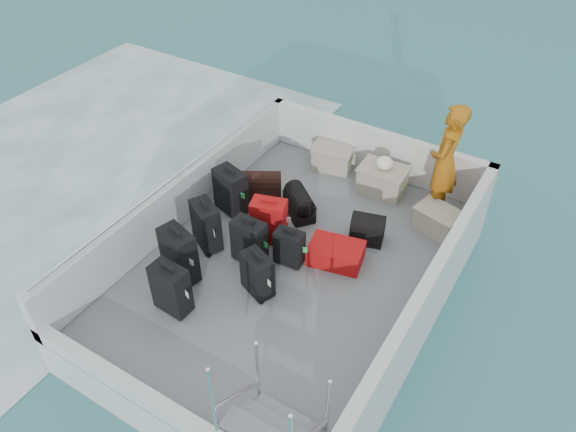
# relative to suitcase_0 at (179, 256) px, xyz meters

# --- Properties ---
(ground) EXTENTS (160.00, 160.00, 0.00)m
(ground) POSITION_rel_suitcase_0_xyz_m (1.03, 0.89, -0.98)
(ground) COLOR #1D6066
(ground) RESTS_ON ground
(wake_foam) EXTENTS (10.00, 10.00, 0.00)m
(wake_foam) POSITION_rel_suitcase_0_xyz_m (-3.77, 0.89, -0.98)
(wake_foam) COLOR white
(wake_foam) RESTS_ON ground
(ferry_hull) EXTENTS (3.60, 5.00, 0.60)m
(ferry_hull) POSITION_rel_suitcase_0_xyz_m (1.03, 0.89, -0.68)
(ferry_hull) COLOR silver
(ferry_hull) RESTS_ON ground
(deck) EXTENTS (3.30, 4.70, 0.02)m
(deck) POSITION_rel_suitcase_0_xyz_m (1.03, 0.89, -0.37)
(deck) COLOR slate
(deck) RESTS_ON ferry_hull
(deck_fittings) EXTENTS (3.60, 5.00, 0.90)m
(deck_fittings) POSITION_rel_suitcase_0_xyz_m (1.37, 0.57, 0.01)
(deck_fittings) COLOR silver
(deck_fittings) RESTS_ON deck
(suitcase_0) EXTENTS (0.52, 0.38, 0.72)m
(suitcase_0) POSITION_rel_suitcase_0_xyz_m (0.00, 0.00, 0.00)
(suitcase_0) COLOR black
(suitcase_0) RESTS_ON deck
(suitcase_1) EXTENTS (0.51, 0.43, 0.66)m
(suitcase_1) POSITION_rel_suitcase_0_xyz_m (-0.08, 0.63, -0.03)
(suitcase_1) COLOR black
(suitcase_1) RESTS_ON deck
(suitcase_2) EXTENTS (0.52, 0.39, 0.66)m
(suitcase_2) POSITION_rel_suitcase_0_xyz_m (-0.24, 1.37, -0.03)
(suitcase_2) COLOR black
(suitcase_2) RESTS_ON deck
(suitcase_3) EXTENTS (0.44, 0.27, 0.65)m
(suitcase_3) POSITION_rel_suitcase_0_xyz_m (0.25, -0.44, -0.03)
(suitcase_3) COLOR black
(suitcase_3) RESTS_ON deck
(suitcase_4) EXTENTS (0.42, 0.26, 0.62)m
(suitcase_4) POSITION_rel_suitcase_0_xyz_m (0.54, 0.68, -0.05)
(suitcase_4) COLOR black
(suitcase_4) RESTS_ON deck
(suitcase_5) EXTENTS (0.51, 0.39, 0.62)m
(suitcase_5) POSITION_rel_suitcase_0_xyz_m (0.54, 1.14, -0.05)
(suitcase_5) COLOR #AB0D10
(suitcase_5) RESTS_ON deck
(suitcase_6) EXTENTS (0.46, 0.37, 0.56)m
(suitcase_6) POSITION_rel_suitcase_0_xyz_m (0.93, 0.29, -0.08)
(suitcase_6) COLOR black
(suitcase_6) RESTS_ON deck
(suitcase_7) EXTENTS (0.37, 0.23, 0.51)m
(suitcase_7) POSITION_rel_suitcase_0_xyz_m (0.99, 0.90, -0.11)
(suitcase_7) COLOR black
(suitcase_7) RESTS_ON deck
(suitcase_8) EXTENTS (0.75, 0.57, 0.26)m
(suitcase_8) POSITION_rel_suitcase_0_xyz_m (1.48, 1.23, -0.23)
(suitcase_8) COLOR #AB0D10
(suitcase_8) RESTS_ON deck
(duffel_0) EXTENTS (0.66, 0.56, 0.32)m
(duffel_0) POSITION_rel_suitcase_0_xyz_m (-0.07, 1.85, -0.20)
(duffel_0) COLOR black
(duffel_0) RESTS_ON deck
(duffel_1) EXTENTS (0.60, 0.57, 0.32)m
(duffel_1) POSITION_rel_suitcase_0_xyz_m (0.62, 1.79, -0.20)
(duffel_1) COLOR black
(duffel_1) RESTS_ON deck
(duffel_2) EXTENTS (0.49, 0.40, 0.32)m
(duffel_2) POSITION_rel_suitcase_0_xyz_m (1.64, 1.80, -0.20)
(duffel_2) COLOR black
(duffel_2) RESTS_ON deck
(crate_0) EXTENTS (0.58, 0.44, 0.32)m
(crate_0) POSITION_rel_suitcase_0_xyz_m (0.43, 3.09, -0.20)
(crate_0) COLOR #AEA798
(crate_0) RESTS_ON deck
(crate_1) EXTENTS (0.64, 0.51, 0.34)m
(crate_1) POSITION_rel_suitcase_0_xyz_m (0.48, 3.03, -0.19)
(crate_1) COLOR #AEA798
(crate_1) RESTS_ON deck
(crate_2) EXTENTS (0.65, 0.46, 0.39)m
(crate_2) POSITION_rel_suitcase_0_xyz_m (1.37, 2.87, -0.17)
(crate_2) COLOR #AEA798
(crate_2) RESTS_ON deck
(crate_3) EXTENTS (0.61, 0.49, 0.33)m
(crate_3) POSITION_rel_suitcase_0_xyz_m (2.36, 2.46, -0.20)
(crate_3) COLOR #AEA798
(crate_3) RESTS_ON deck
(yellow_bag) EXTENTS (0.28, 0.26, 0.22)m
(yellow_bag) POSITION_rel_suitcase_0_xyz_m (2.24, 2.60, -0.25)
(yellow_bag) COLOR gold
(yellow_bag) RESTS_ON deck
(white_bag) EXTENTS (0.24, 0.24, 0.18)m
(white_bag) POSITION_rel_suitcase_0_xyz_m (1.37, 2.87, 0.12)
(white_bag) COLOR white
(white_bag) RESTS_ON crate_2
(passenger) EXTENTS (0.43, 0.64, 1.67)m
(passenger) POSITION_rel_suitcase_0_xyz_m (2.20, 2.85, 0.47)
(passenger) COLOR orange
(passenger) RESTS_ON deck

